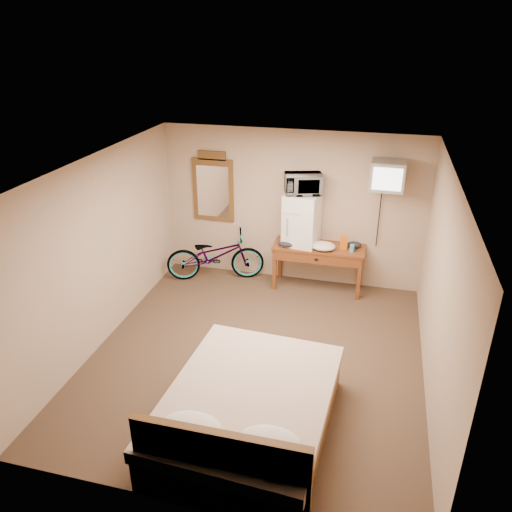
% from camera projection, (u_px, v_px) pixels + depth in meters
% --- Properties ---
extents(room, '(4.60, 4.64, 2.50)m').
position_uv_depth(room, '(256.00, 270.00, 5.99)').
color(room, '#4D3326').
rests_on(room, ground).
extents(desk, '(1.44, 0.56, 0.75)m').
position_uv_depth(desk, '(318.00, 253.00, 7.89)').
color(desk, brown).
rests_on(desk, floor).
extents(mini_fridge, '(0.58, 0.56, 0.83)m').
position_uv_depth(mini_fridge, '(302.00, 219.00, 7.77)').
color(mini_fridge, white).
rests_on(mini_fridge, desk).
extents(microwave, '(0.64, 0.52, 0.31)m').
position_uv_depth(microwave, '(303.00, 184.00, 7.53)').
color(microwave, white).
rests_on(microwave, mini_fridge).
extents(snack_bag, '(0.12, 0.07, 0.22)m').
position_uv_depth(snack_bag, '(344.00, 242.00, 7.71)').
color(snack_bag, '#CB5E12').
rests_on(snack_bag, desk).
extents(blue_cup, '(0.07, 0.07, 0.12)m').
position_uv_depth(blue_cup, '(352.00, 248.00, 7.63)').
color(blue_cup, '#409CDB').
rests_on(blue_cup, desk).
extents(cloth_cream, '(0.39, 0.30, 0.12)m').
position_uv_depth(cloth_cream, '(323.00, 246.00, 7.71)').
color(cloth_cream, white).
rests_on(cloth_cream, desk).
extents(cloth_dark_a, '(0.28, 0.21, 0.10)m').
position_uv_depth(cloth_dark_a, '(287.00, 243.00, 7.83)').
color(cloth_dark_a, black).
rests_on(cloth_dark_a, desk).
extents(cloth_dark_b, '(0.21, 0.17, 0.09)m').
position_uv_depth(cloth_dark_b, '(355.00, 245.00, 7.79)').
color(cloth_dark_b, black).
rests_on(cloth_dark_b, desk).
extents(crt_television, '(0.49, 0.58, 0.42)m').
position_uv_depth(crt_television, '(388.00, 175.00, 7.14)').
color(crt_television, black).
rests_on(crt_television, room).
extents(wall_mirror, '(0.69, 0.04, 1.17)m').
position_uv_depth(wall_mirror, '(213.00, 188.00, 8.16)').
color(wall_mirror, brown).
rests_on(wall_mirror, room).
extents(bicycle, '(1.72, 1.05, 0.85)m').
position_uv_depth(bicycle, '(215.00, 255.00, 8.31)').
color(bicycle, black).
rests_on(bicycle, floor).
extents(bed, '(1.74, 2.24, 0.90)m').
position_uv_depth(bed, '(247.00, 414.00, 5.14)').
color(bed, brown).
rests_on(bed, floor).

